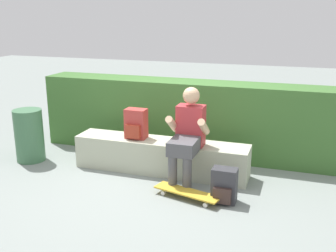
% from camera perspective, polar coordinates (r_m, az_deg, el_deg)
% --- Properties ---
extents(ground_plane, '(24.00, 24.00, 0.00)m').
position_cam_1_polar(ground_plane, '(5.17, -2.28, -7.81)').
color(ground_plane, gray).
extents(bench_main, '(2.34, 0.43, 0.44)m').
position_cam_1_polar(bench_main, '(5.38, -1.04, -4.30)').
color(bench_main, '#B0B69B').
rests_on(bench_main, ground).
extents(person_skater, '(0.49, 0.62, 1.19)m').
position_cam_1_polar(person_skater, '(4.93, 2.80, -1.05)').
color(person_skater, '#B73338').
rests_on(person_skater, ground).
extents(skateboard_near_person, '(0.82, 0.39, 0.09)m').
position_cam_1_polar(skateboard_near_person, '(4.69, 2.73, -9.43)').
color(skateboard_near_person, gold).
rests_on(skateboard_near_person, ground).
extents(backpack_on_bench, '(0.28, 0.23, 0.40)m').
position_cam_1_polar(backpack_on_bench, '(5.36, -4.59, 0.25)').
color(backpack_on_bench, '#B23833').
rests_on(backpack_on_bench, bench_main).
extents(backpack_on_ground, '(0.28, 0.23, 0.40)m').
position_cam_1_polar(backpack_on_ground, '(4.61, 7.98, -8.44)').
color(backpack_on_ground, '#333338').
rests_on(backpack_on_ground, ground).
extents(hedge_row, '(4.53, 0.55, 1.10)m').
position_cam_1_polar(hedge_row, '(6.01, 2.86, 1.18)').
color(hedge_row, '#3C692F').
rests_on(hedge_row, ground).
extents(trash_bin, '(0.40, 0.40, 0.75)m').
position_cam_1_polar(trash_bin, '(6.08, -19.13, -1.27)').
color(trash_bin, '#3D6B47').
rests_on(trash_bin, ground).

